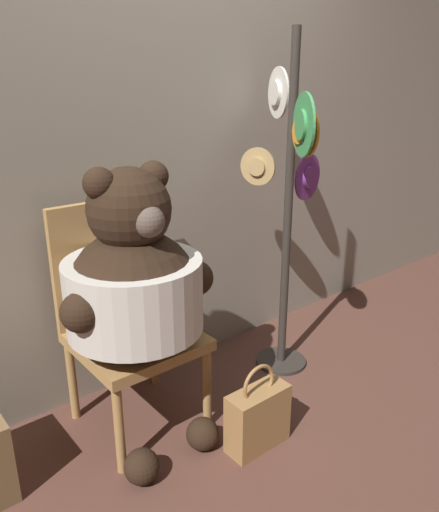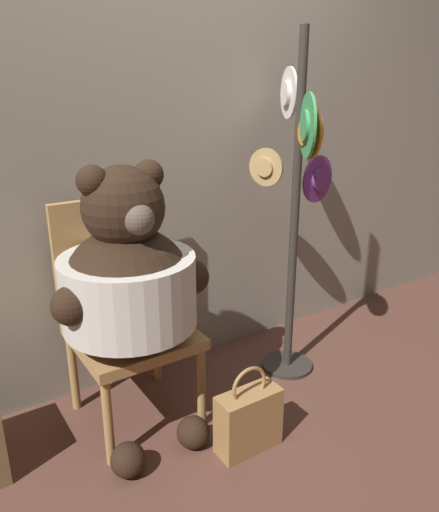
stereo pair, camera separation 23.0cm
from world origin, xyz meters
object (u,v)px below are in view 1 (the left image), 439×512
object	(u,v)px
chair	(124,313)
teddy_bear	(135,287)
hat_display_rack	(290,190)
handbag_on_ground	(258,417)

from	to	relation	value
chair	teddy_bear	distance (m)	0.27
hat_display_rack	handbag_on_ground	world-z (taller)	hat_display_rack
chair	hat_display_rack	world-z (taller)	hat_display_rack
chair	teddy_bear	size ratio (longest dim) A/B	0.83
hat_display_rack	handbag_on_ground	bearing A→B (deg)	-145.05
teddy_bear	hat_display_rack	xyz separation A→B (m)	(0.92, 0.02, 0.27)
handbag_on_ground	chair	bearing A→B (deg)	119.12
chair	teddy_bear	bearing A→B (deg)	-101.54
teddy_bear	handbag_on_ground	world-z (taller)	teddy_bear
teddy_bear	handbag_on_ground	distance (m)	0.77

